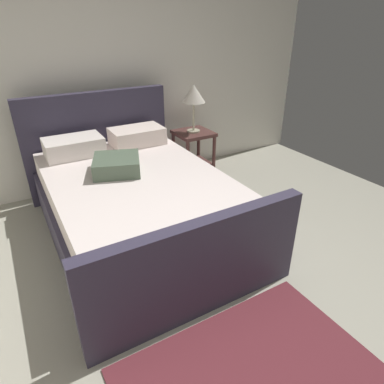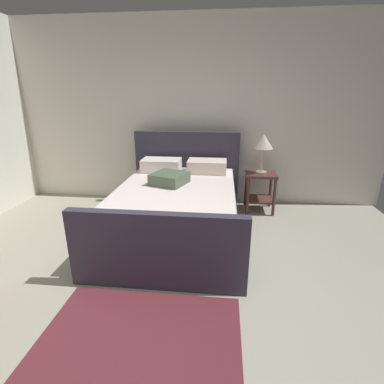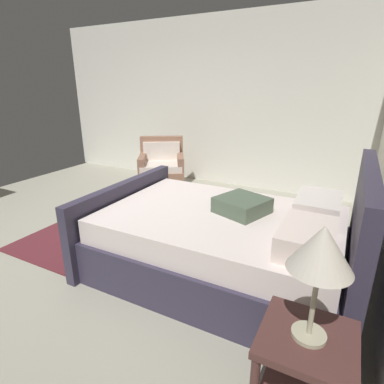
{
  "view_description": "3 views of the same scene",
  "coord_description": "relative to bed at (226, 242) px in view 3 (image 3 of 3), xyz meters",
  "views": [
    {
      "loc": [
        -1.04,
        -0.97,
        1.85
      ],
      "look_at": [
        0.16,
        1.1,
        0.6
      ],
      "focal_mm": 31.15,
      "sensor_mm": 36.0,
      "label": 1
    },
    {
      "loc": [
        0.43,
        -1.74,
        1.72
      ],
      "look_at": [
        0.11,
        1.24,
        0.69
      ],
      "focal_mm": 27.09,
      "sensor_mm": 36.0,
      "label": 2
    },
    {
      "loc": [
        2.27,
        2.55,
        1.71
      ],
      "look_at": [
        -0.03,
        1.35,
        0.82
      ],
      "focal_mm": 28.91,
      "sensor_mm": 36.0,
      "label": 3
    }
  ],
  "objects": [
    {
      "name": "nightstand_right",
      "position": [
        1.13,
        0.85,
        0.06
      ],
      "size": [
        0.44,
        0.44,
        0.6
      ],
      "color": "#502E2A",
      "rests_on": "ground"
    },
    {
      "name": "bed",
      "position": [
        0.0,
        0.0,
        0.0
      ],
      "size": [
        1.63,
        2.32,
        1.16
      ],
      "color": "#353044",
      "rests_on": "ground"
    },
    {
      "name": "wall_side_left",
      "position": [
        -2.79,
        -1.65,
        1.07
      ],
      "size": [
        0.12,
        5.93,
        2.83
      ],
      "primitive_type": "cube",
      "color": "white",
      "rests_on": "ground"
    },
    {
      "name": "area_rug",
      "position": [
        0.0,
        -1.82,
        -0.34
      ],
      "size": [
        1.49,
        1.12,
        0.01
      ],
      "primitive_type": "cube",
      "rotation": [
        0.0,
        0.0,
        0.0
      ],
      "color": "maroon",
      "rests_on": "ground"
    },
    {
      "name": "table_lamp_right",
      "position": [
        1.13,
        0.85,
        0.7
      ],
      "size": [
        0.28,
        0.28,
        0.57
      ],
      "color": "#B7B293",
      "rests_on": "nightstand_right"
    },
    {
      "name": "armchair",
      "position": [
        -1.79,
        -1.85,
        0.0
      ],
      "size": [
        1.0,
        0.99,
        0.9
      ],
      "color": "#946952",
      "rests_on": "ground"
    },
    {
      "name": "ground_plane",
      "position": [
        0.13,
        -1.65,
        -0.36
      ],
      "size": [
        5.72,
        5.81,
        0.02
      ],
      "primitive_type": "cube",
      "color": "#A4A18F"
    }
  ]
}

